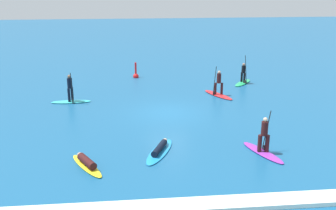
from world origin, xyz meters
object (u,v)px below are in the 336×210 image
Objects in this scene: marker_buoy at (136,75)px; surfer_on_red_board at (218,90)px; surfer_on_teal_board at (71,95)px; surfer_on_blue_board at (160,150)px; surfer_on_purple_board at (263,144)px; surfer_on_green_board at (243,79)px; surfer_on_yellow_board at (87,163)px.

surfer_on_red_board is at bearing -45.98° from marker_buoy.
surfer_on_teal_board is 0.83× the size of surfer_on_blue_board.
marker_buoy is at bearing 25.97° from surfer_on_blue_board.
marker_buoy is (-5.69, 15.69, -0.22)m from surfer_on_purple_board.
surfer_on_teal_board reaches higher than surfer_on_red_board.
surfer_on_blue_board is 1.30× the size of surfer_on_green_board.
surfer_on_teal_board is 1.88× the size of marker_buoy.
surfer_on_blue_board is 1.13× the size of surfer_on_purple_board.
surfer_on_purple_board reaches higher than marker_buoy.
surfer_on_green_board is at bearing -8.76° from surfer_on_blue_board.
surfer_on_teal_board is 10.07m from surfer_on_blue_board.
marker_buoy is at bearing 54.34° from surfer_on_teal_board.
surfer_on_yellow_board is at bearing 72.39° from surfer_on_purple_board.
surfer_on_green_board is 17.40m from surfer_on_yellow_board.
surfer_on_teal_board is at bearing 66.44° from surfer_on_red_board.
surfer_on_purple_board reaches higher than surfer_on_yellow_board.
surfer_on_purple_board is at bearing 152.93° from surfer_on_red_board.
surfer_on_teal_board is at bearing -18.72° from surfer_on_yellow_board.
marker_buoy is (2.55, 16.28, 0.07)m from surfer_on_yellow_board.
surfer_on_teal_board is 9.96m from surfer_on_yellow_board.
marker_buoy is at bearing 17.09° from surfer_on_red_board.
surfer_on_red_board is at bearing 2.33° from surfer_on_teal_board.
surfer_on_blue_board is 14.48m from surfer_on_green_board.
surfer_on_blue_board is at bearing -86.98° from marker_buoy.
surfer_on_red_board reaches higher than surfer_on_purple_board.
surfer_on_red_board is (8.26, 10.37, 0.23)m from surfer_on_yellow_board.
surfer_on_yellow_board is at bearing 114.53° from surfer_on_red_board.
surfer_on_teal_board is 1.08× the size of surfer_on_green_board.
surfer_on_blue_board is at bearing -59.34° from surfer_on_teal_board.
surfer_on_blue_board is at bearing -100.17° from surfer_on_yellow_board.
surfer_on_teal_board reaches higher than surfer_on_purple_board.
surfer_on_blue_board is 1.10× the size of surfer_on_red_board.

